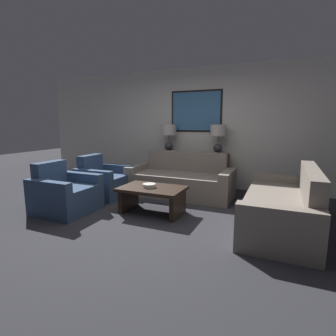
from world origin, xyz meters
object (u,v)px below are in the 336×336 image
couch_by_back_wall (181,181)px  armchair_near_camera (65,194)px  table_lamp_right (218,135)px  console_table (192,170)px  armchair_near_back_wall (103,182)px  couch_by_side (283,207)px  coffee_table (152,195)px  decorative_bowl (149,186)px  table_lamp_left (169,134)px

couch_by_back_wall → armchair_near_camera: bearing=-129.3°
table_lamp_right → armchair_near_camera: (-1.96, -2.40, -0.91)m
console_table → armchair_near_back_wall: size_ratio=1.84×
couch_by_side → armchair_near_back_wall: couch_by_side is taller
coffee_table → couch_by_side: bearing=6.0°
console_table → decorative_bowl: size_ratio=7.59×
table_lamp_left → armchair_near_back_wall: 1.85m
coffee_table → armchair_near_camera: size_ratio=1.18×
couch_by_side → couch_by_back_wall: bearing=152.5°
couch_by_back_wall → armchair_near_camera: couch_by_back_wall is taller
armchair_near_camera → couch_by_back_wall: bearing=50.7°
armchair_near_camera → decorative_bowl: bearing=20.1°
armchair_near_camera → coffee_table: bearing=20.6°
couch_by_back_wall → couch_by_side: 2.14m
console_table → couch_by_side: 2.54m
couch_by_side → decorative_bowl: 1.99m
table_lamp_right → armchair_near_back_wall: 2.57m
table_lamp_left → table_lamp_right: (1.14, 0.00, 0.00)m
couch_by_back_wall → coffee_table: bearing=-91.8°
console_table → couch_by_side: (1.89, -1.69, -0.11)m
console_table → couch_by_back_wall: 0.72m
couch_by_back_wall → decorative_bowl: (-0.08, -1.22, 0.17)m
coffee_table → decorative_bowl: decorative_bowl is taller
table_lamp_left → armchair_near_back_wall: (-0.82, -1.39, -0.91)m
table_lamp_right → coffee_table: table_lamp_right is taller
couch_by_side → armchair_near_back_wall: (-3.28, 0.30, -0.00)m
armchair_near_camera → armchair_near_back_wall: bearing=90.0°
coffee_table → decorative_bowl: size_ratio=4.89×
table_lamp_left → coffee_table: 2.16m
console_table → table_lamp_left: size_ratio=2.56×
couch_by_back_wall → coffee_table: 1.19m
table_lamp_left → couch_by_back_wall: table_lamp_left is taller
table_lamp_left → decorative_bowl: bearing=-75.7°
table_lamp_right → couch_by_side: size_ratio=0.30×
decorative_bowl → armchair_near_back_wall: (-1.31, 0.53, -0.17)m
decorative_bowl → couch_by_back_wall: bearing=86.3°
console_table → couch_by_side: size_ratio=0.76×
couch_by_side → armchair_near_back_wall: bearing=174.7°
couch_by_side → coffee_table: bearing=-174.0°
coffee_table → armchair_near_back_wall: 1.44m
couch_by_side → coffee_table: (-1.93, -0.20, 0.02)m
console_table → decorative_bowl: 1.93m
armchair_near_back_wall → console_table: bearing=45.1°
decorative_bowl → armchair_near_camera: (-1.31, -0.48, -0.17)m
coffee_table → armchair_near_camera: 1.44m
decorative_bowl → armchair_near_camera: bearing=-159.9°
table_lamp_left → couch_by_side: bearing=-34.5°
table_lamp_right → decorative_bowl: bearing=-108.6°
couch_by_side → coffee_table: couch_by_side is taller
console_table → coffee_table: (-0.04, -1.90, -0.09)m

